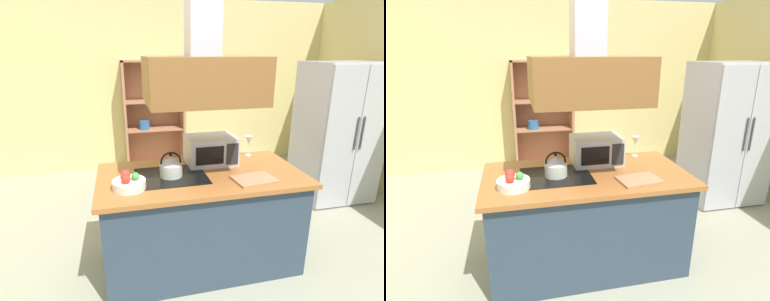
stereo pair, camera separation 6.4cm
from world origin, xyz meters
TOP-DOWN VIEW (x-y plane):
  - ground_plane at (0.00, 0.00)m, footprint 7.80×7.80m
  - wall_back at (0.00, 3.00)m, footprint 6.00×0.12m
  - kitchen_island at (0.06, 0.28)m, footprint 1.78×0.92m
  - range_hood at (0.06, 0.28)m, footprint 0.90×0.70m
  - refrigerator at (2.16, 1.23)m, footprint 0.90×0.78m
  - dish_cabinet at (-0.07, 2.78)m, footprint 0.96×0.40m
  - kettle at (-0.21, 0.28)m, footprint 0.19×0.19m
  - cutting_board at (0.45, 0.04)m, footprint 0.37×0.28m
  - microwave at (0.21, 0.52)m, footprint 0.46×0.35m
  - wine_glass_on_counter at (0.65, 0.64)m, footprint 0.08×0.08m
  - fruit_bowl at (-0.57, 0.11)m, footprint 0.26×0.26m

SIDE VIEW (x-z plane):
  - ground_plane at x=0.00m, z-range 0.00..0.00m
  - kitchen_island at x=0.06m, z-range 0.00..0.90m
  - dish_cabinet at x=-0.07m, z-range -0.10..1.69m
  - refrigerator at x=2.16m, z-range 0.00..1.80m
  - cutting_board at x=0.45m, z-range 0.90..0.92m
  - fruit_bowl at x=-0.57m, z-range 0.88..1.02m
  - kettle at x=-0.21m, z-range 0.88..1.10m
  - microwave at x=0.21m, z-range 0.90..1.16m
  - wine_glass_on_counter at x=0.65m, z-range 0.95..1.16m
  - wall_back at x=0.00m, z-range 0.00..2.70m
  - range_hood at x=0.06m, z-range 1.21..2.39m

